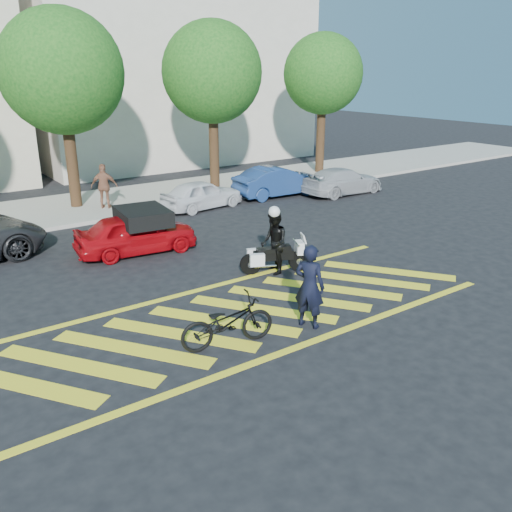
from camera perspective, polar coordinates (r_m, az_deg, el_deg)
ground at (r=12.67m, az=-1.14°, el=-6.18°), size 90.00×90.00×0.00m
sidewalk at (r=23.03m, az=-18.32°, el=4.85°), size 60.00×5.00×0.15m
crosswalk at (r=12.65m, az=-1.29°, el=-6.21°), size 12.33×4.00×0.01m
building_right at (r=34.14m, az=-9.11°, el=19.20°), size 16.00×8.00×11.00m
tree_center at (r=22.50m, az=-19.44°, el=17.40°), size 4.60×4.60×7.56m
tree_right at (r=25.17m, az=-4.45°, el=18.36°), size 4.40×4.40×7.41m
tree_far_right at (r=29.08m, az=7.16°, el=18.20°), size 4.00×4.00×7.10m
officer_bike at (r=11.82m, az=5.65°, el=-3.20°), size 0.71×0.82×1.90m
bicycle at (r=11.14m, az=-3.03°, el=-6.98°), size 2.10×1.06×1.05m
police_motorcycle at (r=15.01m, az=1.90°, el=-0.06°), size 1.84×1.09×0.87m
officer_moto at (r=14.86m, az=1.90°, el=1.41°), size 0.96×1.06×1.77m
red_convertible at (r=16.98m, az=-12.51°, el=2.34°), size 3.82×1.88×1.25m
parked_mid_right at (r=22.00m, az=-5.73°, el=6.47°), size 3.59×1.79×1.17m
parked_right at (r=24.09m, az=2.30°, el=7.85°), size 4.09×1.65×1.32m
parked_far_right at (r=24.84m, az=9.11°, el=7.80°), size 4.04×1.66×1.17m
pedestrian_right at (r=22.15m, az=-15.68°, el=7.09°), size 1.09×0.90×1.75m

